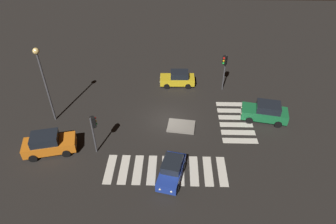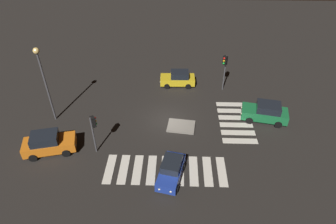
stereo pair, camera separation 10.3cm
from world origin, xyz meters
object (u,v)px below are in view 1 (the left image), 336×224
Objects in this scene: car_orange at (49,143)px; car_green at (265,112)px; car_blue at (172,170)px; traffic_light_south at (94,126)px; traffic_island at (181,126)px; traffic_light_north at (224,65)px; car_yellow at (178,79)px; street_lamp at (42,73)px.

car_green reaches higher than car_orange.
traffic_light_south reaches higher than car_blue.
traffic_light_north is at bearing 55.41° from traffic_island.
traffic_light_north is (5.00, -0.93, 2.37)m from car_yellow.
car_blue is 0.85× the size of car_green.
car_orange is 19.31m from traffic_light_north.
car_orange reaches higher than car_blue.
traffic_island is 8.38m from car_green.
car_blue is 1.06× the size of traffic_light_south.
car_yellow is 1.08× the size of traffic_light_south.
street_lamp is (-17.20, -5.87, 2.01)m from traffic_light_north.
traffic_light_north reaches higher than car_yellow.
car_orange is 1.00× the size of car_green.
car_blue is 0.98× the size of car_yellow.
traffic_light_north is 18.29m from street_lamp.
street_lamp is (-5.23, 4.34, 2.41)m from traffic_light_south.
traffic_light_south is at bearing -3.33° from traffic_light_north.
traffic_light_south is at bearing -154.70° from traffic_island.
traffic_light_south is at bearing -11.10° from car_orange.
traffic_light_north is (16.11, 10.39, 2.28)m from car_orange.
car_blue is at bearing -60.14° from traffic_light_south.
car_yellow is 0.86× the size of car_orange.
traffic_island is 0.37× the size of street_lamp.
street_lamp is (-12.55, 0.88, 5.15)m from traffic_island.
car_orange is at bearing -76.44° from street_lamp.
traffic_light_north reaches higher than car_green.
traffic_island is 6.35m from car_blue.
car_yellow is at bearing -169.39° from car_blue.
car_orange is 20.31m from car_green.
traffic_island is 0.76× the size of traffic_light_south.
street_lamp is (-12.20, -6.80, 4.38)m from car_yellow.
car_yellow is 5.61m from traffic_light_north.
car_orange is 4.55m from traffic_light_south.
car_orange is (-11.11, -11.33, 0.09)m from car_yellow.
traffic_light_north is (-3.57, 5.37, 2.28)m from car_green.
traffic_light_south reaches higher than car_green.
traffic_light_south reaches higher than car_orange.
car_yellow is 0.87× the size of car_green.
car_blue is 0.93× the size of traffic_light_north.
street_lamp is at bearing -108.74° from car_blue.
street_lamp is (-20.77, -0.50, 4.29)m from car_green.
traffic_light_south is at bearing -39.65° from street_lamp.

